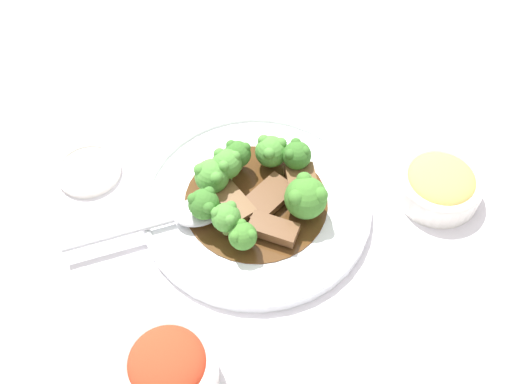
{
  "coord_description": "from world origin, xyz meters",
  "views": [
    {
      "loc": [
        0.26,
        0.34,
        0.62
      ],
      "look_at": [
        0.0,
        0.0,
        0.03
      ],
      "focal_mm": 42.0,
      "sensor_mm": 36.0,
      "label": 1
    }
  ],
  "objects_px": {
    "side_bowl_appetizer": "(440,184)",
    "side_bowl_kimchi": "(169,368)",
    "beef_strip_0": "(231,200)",
    "broccoli_floret_7": "(227,164)",
    "broccoli_floret_2": "(212,175)",
    "main_plate": "(256,203)",
    "broccoli_floret_3": "(306,197)",
    "broccoli_floret_1": "(237,154)",
    "sauce_dish": "(88,170)",
    "broccoli_floret_0": "(297,155)",
    "broccoli_floret_4": "(271,151)",
    "broccoli_floret_8": "(204,204)",
    "serving_spoon": "(188,215)",
    "beef_strip_1": "(266,199)",
    "beef_strip_2": "(273,229)",
    "broccoli_floret_6": "(243,236)",
    "beef_strip_3": "(302,182)",
    "broccoli_floret_5": "(226,217)"
  },
  "relations": [
    {
      "from": "broccoli_floret_4",
      "to": "broccoli_floret_8",
      "type": "distance_m",
      "value": 0.12
    },
    {
      "from": "broccoli_floret_4",
      "to": "broccoli_floret_6",
      "type": "height_order",
      "value": "broccoli_floret_4"
    },
    {
      "from": "side_bowl_kimchi",
      "to": "broccoli_floret_7",
      "type": "bearing_deg",
      "value": -138.91
    },
    {
      "from": "beef_strip_3",
      "to": "broccoli_floret_4",
      "type": "xyz_separation_m",
      "value": [
        0.01,
        -0.05,
        0.02
      ]
    },
    {
      "from": "beef_strip_0",
      "to": "side_bowl_appetizer",
      "type": "xyz_separation_m",
      "value": [
        -0.22,
        0.14,
        -0.0
      ]
    },
    {
      "from": "side_bowl_appetizer",
      "to": "sauce_dish",
      "type": "bearing_deg",
      "value": -41.58
    },
    {
      "from": "broccoli_floret_1",
      "to": "broccoli_floret_5",
      "type": "height_order",
      "value": "broccoli_floret_5"
    },
    {
      "from": "broccoli_floret_1",
      "to": "serving_spoon",
      "type": "height_order",
      "value": "broccoli_floret_1"
    },
    {
      "from": "broccoli_floret_7",
      "to": "serving_spoon",
      "type": "height_order",
      "value": "broccoli_floret_7"
    },
    {
      "from": "broccoli_floret_7",
      "to": "broccoli_floret_1",
      "type": "bearing_deg",
      "value": -161.13
    },
    {
      "from": "broccoli_floret_6",
      "to": "side_bowl_appetizer",
      "type": "height_order",
      "value": "broccoli_floret_6"
    },
    {
      "from": "side_bowl_appetizer",
      "to": "side_bowl_kimchi",
      "type": "bearing_deg",
      "value": -0.24
    },
    {
      "from": "broccoli_floret_1",
      "to": "side_bowl_appetizer",
      "type": "relative_size",
      "value": 0.41
    },
    {
      "from": "broccoli_floret_7",
      "to": "side_bowl_appetizer",
      "type": "bearing_deg",
      "value": 140.8
    },
    {
      "from": "beef_strip_1",
      "to": "sauce_dish",
      "type": "bearing_deg",
      "value": -51.59
    },
    {
      "from": "beef_strip_1",
      "to": "beef_strip_2",
      "type": "distance_m",
      "value": 0.05
    },
    {
      "from": "side_bowl_appetizer",
      "to": "serving_spoon",
      "type": "bearing_deg",
      "value": -28.32
    },
    {
      "from": "beef_strip_3",
      "to": "broccoli_floret_8",
      "type": "xyz_separation_m",
      "value": [
        0.12,
        -0.03,
        0.02
      ]
    },
    {
      "from": "broccoli_floret_5",
      "to": "sauce_dish",
      "type": "distance_m",
      "value": 0.21
    },
    {
      "from": "broccoli_floret_0",
      "to": "broccoli_floret_8",
      "type": "relative_size",
      "value": 0.94
    },
    {
      "from": "serving_spoon",
      "to": "sauce_dish",
      "type": "bearing_deg",
      "value": -68.4
    },
    {
      "from": "beef_strip_3",
      "to": "broccoli_floret_5",
      "type": "relative_size",
      "value": 1.27
    },
    {
      "from": "main_plate",
      "to": "beef_strip_2",
      "type": "bearing_deg",
      "value": 75.78
    },
    {
      "from": "beef_strip_2",
      "to": "side_bowl_kimchi",
      "type": "relative_size",
      "value": 0.64
    },
    {
      "from": "broccoli_floret_1",
      "to": "broccoli_floret_8",
      "type": "bearing_deg",
      "value": 27.16
    },
    {
      "from": "broccoli_floret_4",
      "to": "broccoli_floret_8",
      "type": "xyz_separation_m",
      "value": [
        0.11,
        0.02,
        0.01
      ]
    },
    {
      "from": "broccoli_floret_7",
      "to": "broccoli_floret_2",
      "type": "bearing_deg",
      "value": -0.18
    },
    {
      "from": "beef_strip_2",
      "to": "broccoli_floret_2",
      "type": "height_order",
      "value": "broccoli_floret_2"
    },
    {
      "from": "broccoli_floret_2",
      "to": "broccoli_floret_7",
      "type": "xyz_separation_m",
      "value": [
        -0.02,
        0.0,
        0.01
      ]
    },
    {
      "from": "main_plate",
      "to": "broccoli_floret_3",
      "type": "relative_size",
      "value": 5.46
    },
    {
      "from": "broccoli_floret_1",
      "to": "broccoli_floret_6",
      "type": "height_order",
      "value": "broccoli_floret_1"
    },
    {
      "from": "broccoli_floret_3",
      "to": "broccoli_floret_2",
      "type": "bearing_deg",
      "value": -54.2
    },
    {
      "from": "broccoli_floret_2",
      "to": "broccoli_floret_4",
      "type": "relative_size",
      "value": 1.06
    },
    {
      "from": "broccoli_floret_1",
      "to": "sauce_dish",
      "type": "height_order",
      "value": "broccoli_floret_1"
    },
    {
      "from": "broccoli_floret_5",
      "to": "side_bowl_kimchi",
      "type": "distance_m",
      "value": 0.18
    },
    {
      "from": "broccoli_floret_7",
      "to": "broccoli_floret_5",
      "type": "bearing_deg",
      "value": 54.03
    },
    {
      "from": "beef_strip_1",
      "to": "side_bowl_appetizer",
      "type": "relative_size",
      "value": 0.73
    },
    {
      "from": "beef_strip_0",
      "to": "side_bowl_appetizer",
      "type": "bearing_deg",
      "value": 148.8
    },
    {
      "from": "broccoli_floret_2",
      "to": "side_bowl_kimchi",
      "type": "xyz_separation_m",
      "value": [
        0.17,
        0.17,
        -0.01
      ]
    },
    {
      "from": "beef_strip_1",
      "to": "side_bowl_appetizer",
      "type": "distance_m",
      "value": 0.22
    },
    {
      "from": "beef_strip_1",
      "to": "broccoli_floret_6",
      "type": "distance_m",
      "value": 0.07
    },
    {
      "from": "beef_strip_0",
      "to": "broccoli_floret_6",
      "type": "relative_size",
      "value": 1.84
    },
    {
      "from": "beef_strip_3",
      "to": "broccoli_floret_3",
      "type": "height_order",
      "value": "broccoli_floret_3"
    },
    {
      "from": "main_plate",
      "to": "broccoli_floret_0",
      "type": "height_order",
      "value": "broccoli_floret_0"
    },
    {
      "from": "beef_strip_2",
      "to": "serving_spoon",
      "type": "xyz_separation_m",
      "value": [
        0.07,
        -0.08,
        -0.0
      ]
    },
    {
      "from": "side_bowl_appetizer",
      "to": "beef_strip_0",
      "type": "bearing_deg",
      "value": -31.2
    },
    {
      "from": "beef_strip_2",
      "to": "broccoli_floret_7",
      "type": "xyz_separation_m",
      "value": [
        -0.0,
        -0.1,
        0.02
      ]
    },
    {
      "from": "beef_strip_0",
      "to": "broccoli_floret_0",
      "type": "relative_size",
      "value": 1.54
    },
    {
      "from": "broccoli_floret_3",
      "to": "side_bowl_kimchi",
      "type": "bearing_deg",
      "value": 16.65
    },
    {
      "from": "broccoli_floret_1",
      "to": "broccoli_floret_3",
      "type": "height_order",
      "value": "broccoli_floret_3"
    }
  ]
}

